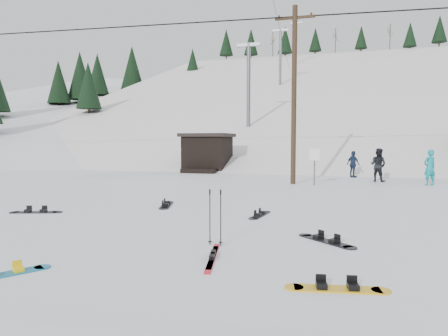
# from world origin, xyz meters

# --- Properties ---
(ground) EXTENTS (200.00, 200.00, 0.00)m
(ground) POSITION_xyz_m (0.00, 0.00, 0.00)
(ground) COLOR white
(ground) RESTS_ON ground
(ski_slope) EXTENTS (60.00, 85.24, 65.97)m
(ski_slope) POSITION_xyz_m (0.00, 55.00, -12.00)
(ski_slope) COLOR white
(ski_slope) RESTS_ON ground
(ridge_left) EXTENTS (47.54, 95.03, 58.38)m
(ridge_left) POSITION_xyz_m (-36.00, 48.00, -11.00)
(ridge_left) COLOR white
(ridge_left) RESTS_ON ground
(treeline_left) EXTENTS (20.00, 64.00, 10.00)m
(treeline_left) POSITION_xyz_m (-34.00, 40.00, 0.00)
(treeline_left) COLOR black
(treeline_left) RESTS_ON ground
(treeline_crest) EXTENTS (50.00, 6.00, 10.00)m
(treeline_crest) POSITION_xyz_m (0.00, 86.00, 0.00)
(treeline_crest) COLOR black
(treeline_crest) RESTS_ON ski_slope
(utility_pole) EXTENTS (2.00, 0.26, 9.00)m
(utility_pole) POSITION_xyz_m (2.00, 14.00, 4.68)
(utility_pole) COLOR #3A2819
(utility_pole) RESTS_ON ground
(trail_sign) EXTENTS (0.50, 0.09, 1.85)m
(trail_sign) POSITION_xyz_m (3.10, 13.58, 1.27)
(trail_sign) COLOR #595B60
(trail_sign) RESTS_ON ground
(lift_hut) EXTENTS (3.40, 4.10, 2.75)m
(lift_hut) POSITION_xyz_m (-5.00, 20.94, 1.36)
(lift_hut) COLOR black
(lift_hut) RESTS_ON ground
(lift_tower_near) EXTENTS (2.20, 0.36, 8.00)m
(lift_tower_near) POSITION_xyz_m (-4.00, 30.00, 7.86)
(lift_tower_near) COLOR #595B60
(lift_tower_near) RESTS_ON ski_slope
(lift_tower_mid) EXTENTS (2.20, 0.36, 8.00)m
(lift_tower_mid) POSITION_xyz_m (-4.00, 50.00, 14.36)
(lift_tower_mid) COLOR #595B60
(lift_tower_mid) RESTS_ON ski_slope
(lift_tower_far) EXTENTS (2.20, 0.36, 8.00)m
(lift_tower_far) POSITION_xyz_m (-4.00, 70.00, 20.86)
(lift_tower_far) COLOR #595B60
(lift_tower_far) RESTS_ON ski_slope
(hero_snowboard) EXTENTS (0.95, 1.29, 0.10)m
(hero_snowboard) POSITION_xyz_m (-1.03, -1.47, 0.03)
(hero_snowboard) COLOR teal
(hero_snowboard) RESTS_ON ground
(hero_skis) EXTENTS (0.51, 1.89, 0.10)m
(hero_skis) POSITION_xyz_m (2.01, 0.45, 0.03)
(hero_skis) COLOR #B1121E
(hero_skis) RESTS_ON ground
(ski_poles) EXTENTS (0.33, 0.09, 1.20)m
(ski_poles) POSITION_xyz_m (1.77, 1.40, 0.62)
(ski_poles) COLOR black
(ski_poles) RESTS_ON ground
(board_scatter_a) EXTENTS (1.56, 0.71, 0.11)m
(board_scatter_a) POSITION_xyz_m (-4.75, 3.46, 0.03)
(board_scatter_a) COLOR black
(board_scatter_a) RESTS_ON ground
(board_scatter_b) EXTENTS (0.72, 1.63, 0.12)m
(board_scatter_b) POSITION_xyz_m (-1.41, 5.84, 0.03)
(board_scatter_b) COLOR black
(board_scatter_b) RESTS_ON ground
(board_scatter_d) EXTENTS (1.29, 1.15, 0.11)m
(board_scatter_d) POSITION_xyz_m (4.06, 2.32, 0.03)
(board_scatter_d) COLOR black
(board_scatter_d) RESTS_ON ground
(board_scatter_e) EXTENTS (1.56, 0.52, 0.11)m
(board_scatter_e) POSITION_xyz_m (4.31, -0.58, 0.03)
(board_scatter_e) COLOR yellow
(board_scatter_e) RESTS_ON ground
(board_scatter_f) EXTENTS (0.44, 1.45, 0.10)m
(board_scatter_f) POSITION_xyz_m (2.05, 4.95, 0.03)
(board_scatter_f) COLOR black
(board_scatter_f) RESTS_ON ground
(skier_teal) EXTENTS (0.78, 0.69, 1.79)m
(skier_teal) POSITION_xyz_m (8.61, 15.18, 0.89)
(skier_teal) COLOR #0E878D
(skier_teal) RESTS_ON ground
(skier_dark) EXTENTS (1.11, 1.05, 1.81)m
(skier_dark) POSITION_xyz_m (6.32, 16.42, 0.91)
(skier_dark) COLOR black
(skier_dark) RESTS_ON ground
(skier_navy) EXTENTS (0.94, 0.95, 1.61)m
(skier_navy) POSITION_xyz_m (5.09, 18.57, 0.81)
(skier_navy) COLOR #1C2946
(skier_navy) RESTS_ON ground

